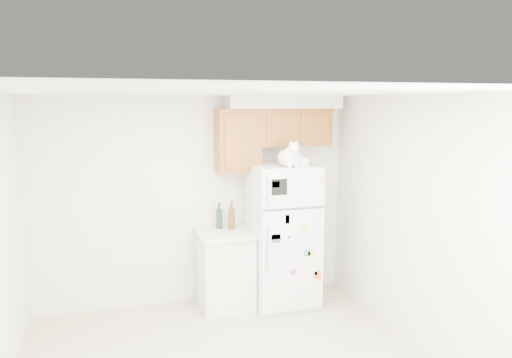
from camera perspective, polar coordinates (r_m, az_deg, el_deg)
name	(u,v)px	position (r m, az deg, el deg)	size (l,w,h in m)	color
room_shell	(243,189)	(4.32, -1.48, -1.20)	(3.84, 4.04, 2.52)	silver
refrigerator	(282,235)	(6.03, 3.04, -6.36)	(0.76, 0.78, 1.70)	white
base_counter	(225,269)	(6.02, -3.52, -10.26)	(0.64, 0.64, 0.92)	white
cat	(290,157)	(5.63, 3.93, 2.58)	(0.30, 0.44, 0.31)	white
storage_box_back	(295,158)	(6.06, 4.44, 2.37)	(0.18, 0.13, 0.10)	white
storage_box_front	(302,162)	(5.78, 5.25, 2.00)	(0.15, 0.11, 0.09)	white
bottle_green	(219,215)	(6.00, -4.22, -4.16)	(0.08, 0.08, 0.32)	#19381E
bottle_amber	(232,215)	(5.96, -2.81, -4.16)	(0.08, 0.08, 0.34)	#593814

